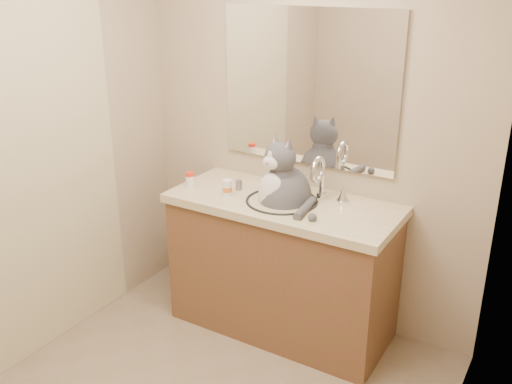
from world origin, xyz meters
TOP-DOWN VIEW (x-y plane):
  - room at (0.00, 0.00)m, footprint 2.22×2.52m
  - vanity at (0.00, 0.96)m, footprint 1.34×0.59m
  - mirror at (0.00, 1.24)m, footprint 1.10×0.02m
  - shower_curtain at (-1.05, 0.10)m, footprint 0.02×1.30m
  - cat at (0.00, 0.97)m, footprint 0.41×0.44m
  - pill_bottle_redcap at (-0.59, 0.86)m, footprint 0.07×0.07m
  - pill_bottle_orange at (-0.32, 0.86)m, footprint 0.07×0.07m
  - grey_canister at (-0.31, 0.97)m, footprint 0.05×0.05m

SIDE VIEW (x-z plane):
  - vanity at x=0.00m, z-range -0.12..1.00m
  - grey_canister at x=-0.31m, z-range 0.85..0.91m
  - cat at x=0.00m, z-range 0.58..1.18m
  - pill_bottle_orange at x=-0.32m, z-range 0.85..0.94m
  - pill_bottle_redcap at x=-0.59m, z-range 0.85..0.94m
  - shower_curtain at x=-1.05m, z-range 0.06..2.00m
  - room at x=0.00m, z-range -0.01..2.41m
  - mirror at x=0.00m, z-range 1.00..1.90m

